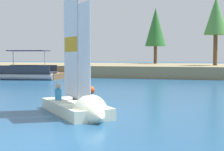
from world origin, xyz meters
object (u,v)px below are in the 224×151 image
object	(u,v)px
wooden_dock	(54,76)
pontoon_boat	(29,72)
shoreline_tree_left	(156,27)
sailboat	(82,105)
channel_buoy	(91,90)
shoreline_tree_midleft	(216,16)

from	to	relation	value
wooden_dock	pontoon_boat	size ratio (longest dim) A/B	0.80
shoreline_tree_left	sailboat	xyz separation A→B (m)	(1.22, -31.27, -5.21)
sailboat	wooden_dock	bearing A→B (deg)	166.42
shoreline_tree_left	channel_buoy	xyz separation A→B (m)	(-0.72, -24.10, -5.43)
sailboat	pontoon_boat	world-z (taller)	sailboat
wooden_dock	shoreline_tree_midleft	bearing A→B (deg)	24.26
shoreline_tree_midleft	sailboat	bearing A→B (deg)	-102.51
wooden_dock	sailboat	distance (m)	21.10
shoreline_tree_left	channel_buoy	size ratio (longest dim) A/B	14.97
wooden_dock	sailboat	size ratio (longest dim) A/B	0.63
wooden_dock	channel_buoy	distance (m)	13.90
shoreline_tree_left	wooden_dock	xyz separation A→B (m)	(-8.20, -12.39, -5.39)
shoreline_tree_left	pontoon_boat	bearing A→B (deg)	-125.65
shoreline_tree_left	shoreline_tree_midleft	distance (m)	8.91
shoreline_tree_left	shoreline_tree_midleft	size ratio (longest dim) A/B	0.97
shoreline_tree_midleft	pontoon_boat	xyz separation A→B (m)	(-16.92, -8.35, -5.54)
shoreline_tree_midleft	pontoon_boat	bearing A→B (deg)	-153.71
pontoon_boat	channel_buoy	size ratio (longest dim) A/B	11.65
wooden_dock	pontoon_boat	bearing A→B (deg)	-139.32
shoreline_tree_midleft	wooden_dock	bearing A→B (deg)	-155.74
shoreline_tree_left	wooden_dock	world-z (taller)	shoreline_tree_left
sailboat	channel_buoy	xyz separation A→B (m)	(-1.94, 7.17, -0.21)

